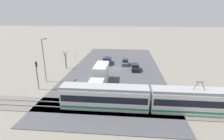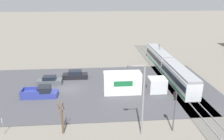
{
  "view_description": "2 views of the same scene",
  "coord_description": "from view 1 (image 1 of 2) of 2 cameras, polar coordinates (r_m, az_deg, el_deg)",
  "views": [
    {
      "loc": [
        -2.98,
        41.63,
        13.02
      ],
      "look_at": [
        0.08,
        9.14,
        2.58
      ],
      "focal_mm": 28.0,
      "sensor_mm": 36.0,
      "label": 1
    },
    {
      "loc": [
        34.66,
        4.72,
        15.73
      ],
      "look_at": [
        -4.59,
        7.84,
        1.64
      ],
      "focal_mm": 35.0,
      "sensor_mm": 36.0,
      "label": 2
    }
  ],
  "objects": [
    {
      "name": "traffic_light_pole",
      "position": [
        33.65,
        -23.33,
        -0.49
      ],
      "size": [
        0.28,
        0.47,
        5.13
      ],
      "color": "#47474C",
      "rests_on": "ground"
    },
    {
      "name": "no_parking_sign",
      "position": [
        51.51,
        -11.74,
        4.15
      ],
      "size": [
        0.32,
        0.08,
        2.02
      ],
      "color": "gray",
      "rests_on": "ground"
    },
    {
      "name": "sedan_car_1",
      "position": [
        42.71,
        7.6,
        0.85
      ],
      "size": [
        1.81,
        4.72,
        1.57
      ],
      "color": "black",
      "rests_on": "ground"
    },
    {
      "name": "sedan_car_0",
      "position": [
        46.85,
        4.34,
        2.46
      ],
      "size": [
        1.72,
        4.33,
        1.55
      ],
      "color": "#4C5156",
      "rests_on": "ground"
    },
    {
      "name": "pickup_truck",
      "position": [
        47.67,
        -1.69,
        2.83
      ],
      "size": [
        2.0,
        5.58,
        1.8
      ],
      "color": "navy",
      "rests_on": "ground"
    },
    {
      "name": "road_surface",
      "position": [
        43.7,
        1.24,
        0.46
      ],
      "size": [
        21.35,
        50.42,
        0.08
      ],
      "color": "#424247",
      "rests_on": "ground"
    },
    {
      "name": "ground_plane",
      "position": [
        43.72,
        1.24,
        0.41
      ],
      "size": [
        320.0,
        320.0,
        0.0
      ],
      "primitive_type": "plane",
      "color": "slate"
    },
    {
      "name": "street_tree",
      "position": [
        45.14,
        -14.86,
        2.95
      ],
      "size": [
        1.02,
        0.85,
        4.3
      ],
      "color": "brown",
      "rests_on": "ground"
    },
    {
      "name": "box_truck",
      "position": [
        33.64,
        -3.83,
        -1.98
      ],
      "size": [
        2.46,
        10.21,
        3.49
      ],
      "color": "silver",
      "rests_on": "ground"
    },
    {
      "name": "street_lamp_near_crossing",
      "position": [
        36.83,
        -21.3,
        3.83
      ],
      "size": [
        0.36,
        1.95,
        8.6
      ],
      "color": "gray",
      "rests_on": "ground"
    },
    {
      "name": "light_rail_tram",
      "position": [
        25.32,
        12.21,
        -9.27
      ],
      "size": [
        25.19,
        2.54,
        4.46
      ],
      "color": "silver",
      "rests_on": "ground"
    },
    {
      "name": "rail_bed",
      "position": [
        26.07,
        -1.94,
        -12.11
      ],
      "size": [
        62.51,
        4.4,
        0.22
      ],
      "color": "#5B5954",
      "rests_on": "ground"
    }
  ]
}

